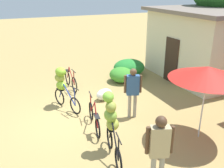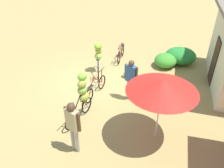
{
  "view_description": "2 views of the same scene",
  "coord_description": "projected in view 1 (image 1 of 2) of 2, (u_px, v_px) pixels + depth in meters",
  "views": [
    {
      "loc": [
        7.31,
        -1.85,
        4.11
      ],
      "look_at": [
        -0.09,
        1.43,
        0.93
      ],
      "focal_mm": 39.97,
      "sensor_mm": 36.0,
      "label": 1
    },
    {
      "loc": [
        7.99,
        3.05,
        5.36
      ],
      "look_at": [
        1.22,
        1.14,
        0.85
      ],
      "focal_mm": 35.71,
      "sensor_mm": 36.0,
      "label": 2
    }
  ],
  "objects": [
    {
      "name": "person_bystander",
      "position": [
        159.0,
        146.0,
        5.04
      ],
      "size": [
        0.33,
        0.55,
        1.78
      ],
      "color": "gray",
      "rests_on": "ground"
    },
    {
      "name": "person_vendor",
      "position": [
        133.0,
        88.0,
        8.03
      ],
      "size": [
        0.33,
        0.55,
        1.72
      ],
      "color": "gray",
      "rests_on": "ground"
    },
    {
      "name": "bicycle_by_shop",
      "position": [
        111.0,
        121.0,
        6.27
      ],
      "size": [
        1.58,
        0.51,
        1.68
      ],
      "color": "black",
      "rests_on": "ground"
    },
    {
      "name": "market_umbrella",
      "position": [
        208.0,
        73.0,
        6.59
      ],
      "size": [
        2.06,
        2.06,
        2.16
      ],
      "color": "beige",
      "rests_on": "ground"
    },
    {
      "name": "ground_plane",
      "position": [
        75.0,
        117.0,
        8.42
      ],
      "size": [
        60.0,
        60.0,
        0.0
      ],
      "primitive_type": "plane",
      "color": "#A0874E"
    },
    {
      "name": "bicycle_center_loaded",
      "position": [
        94.0,
        118.0,
        7.65
      ],
      "size": [
        1.68,
        0.33,
        0.96
      ],
      "color": "black",
      "rests_on": "ground"
    },
    {
      "name": "produce_sack",
      "position": [
        104.0,
        94.0,
        9.62
      ],
      "size": [
        0.62,
        0.79,
        0.44
      ],
      "primitive_type": "ellipsoid",
      "rotation": [
        0.0,
        0.0,
        1.85
      ],
      "color": "silver",
      "rests_on": "ground"
    },
    {
      "name": "hedge_bush_front_left",
      "position": [
        129.0,
        68.0,
        12.19
      ],
      "size": [
        1.36,
        1.55,
        0.81
      ],
      "primitive_type": "ellipsoid",
      "color": "#268030",
      "rests_on": "ground"
    },
    {
      "name": "building_low",
      "position": [
        199.0,
        44.0,
        11.54
      ],
      "size": [
        4.96,
        3.49,
        3.19
      ],
      "color": "beige",
      "rests_on": "ground"
    },
    {
      "name": "bicycle_leftmost",
      "position": [
        71.0,
        80.0,
        10.66
      ],
      "size": [
        1.63,
        0.15,
        0.94
      ],
      "color": "black",
      "rests_on": "ground"
    },
    {
      "name": "hedge_bush_front_right",
      "position": [
        121.0,
        75.0,
        11.42
      ],
      "size": [
        1.18,
        1.09,
        0.66
      ],
      "primitive_type": "ellipsoid",
      "color": "#3C8D2C",
      "rests_on": "ground"
    },
    {
      "name": "bicycle_near_pile",
      "position": [
        62.0,
        83.0,
        8.84
      ],
      "size": [
        1.53,
        0.62,
        1.48
      ],
      "color": "black",
      "rests_on": "ground"
    }
  ]
}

